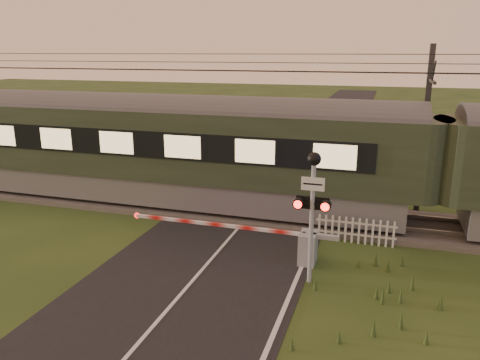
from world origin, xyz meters
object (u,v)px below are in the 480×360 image
(boom_gate, at_px, (296,244))
(catenary_mast, at_px, (425,127))
(train, at_px, (439,166))
(picket_fence, at_px, (356,231))
(crossing_signal, at_px, (313,195))

(boom_gate, relative_size, catenary_mast, 1.04)
(train, bearing_deg, boom_gate, -137.09)
(boom_gate, distance_m, catenary_mast, 7.68)
(picket_fence, bearing_deg, train, 36.81)
(crossing_signal, bearing_deg, boom_gate, 117.04)
(boom_gate, xyz_separation_m, catenary_mast, (3.74, 6.09, 2.82))
(crossing_signal, bearing_deg, train, 54.91)
(train, distance_m, crossing_signal, 6.18)
(train, relative_size, boom_gate, 6.74)
(crossing_signal, relative_size, picket_fence, 1.40)
(train, relative_size, catenary_mast, 7.01)
(crossing_signal, height_order, picket_fence, crossing_signal)
(boom_gate, height_order, crossing_signal, crossing_signal)
(boom_gate, height_order, catenary_mast, catenary_mast)
(train, xyz_separation_m, boom_gate, (-4.16, -3.87, -1.84))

